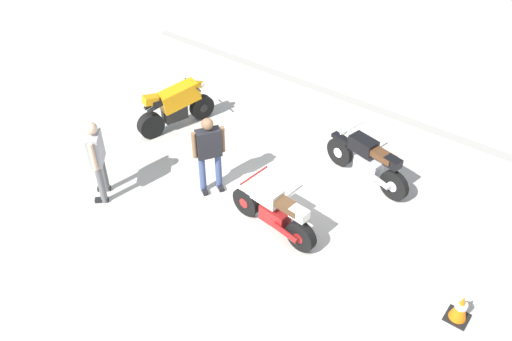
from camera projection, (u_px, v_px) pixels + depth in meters
ground_plane at (255, 215)px, 10.61m from camera, size 40.00×40.00×0.00m
curb_edge at (368, 109)px, 13.42m from camera, size 14.00×0.30×0.15m
motorcycle_orange_sportbike at (176, 105)px, 12.59m from camera, size 0.89×1.92×1.14m
motorcycle_cream_vintage at (273, 211)px, 9.99m from camera, size 1.96×0.70×1.07m
motorcycle_black_cruiser at (367, 160)px, 11.10m from camera, size 2.06×0.83×1.09m
person_in_gray_shirt at (97, 155)px, 10.41m from camera, size 0.55×0.58×1.77m
person_in_black_shirt at (209, 150)px, 10.61m from camera, size 0.50×0.60×1.71m
traffic_cone at (460, 308)px, 8.59m from camera, size 0.36×0.36×0.53m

